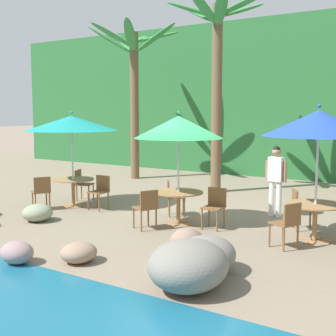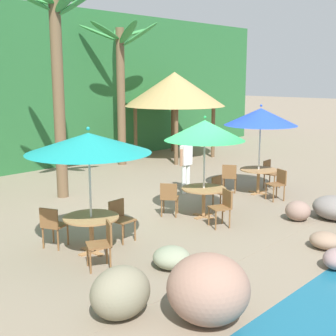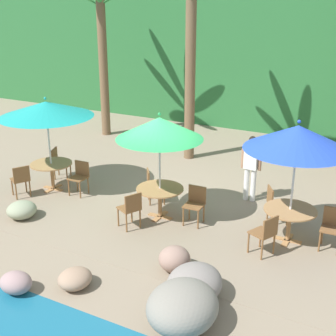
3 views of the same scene
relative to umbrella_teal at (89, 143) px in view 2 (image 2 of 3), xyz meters
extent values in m
plane|color=gray|center=(3.18, 0.20, -2.20)|extent=(120.00, 120.00, 0.00)
cube|color=gray|center=(3.18, 0.20, -2.20)|extent=(18.00, 5.20, 0.01)
cube|color=#286633|center=(3.18, 9.20, 0.80)|extent=(28.00, 2.40, 6.00)
ellipsoid|color=gray|center=(0.52, -1.68, -2.00)|extent=(0.68, 0.70, 0.40)
ellipsoid|color=gray|center=(-1.28, -2.34, -1.82)|extent=(0.95, 0.78, 0.77)
ellipsoid|color=#9B725F|center=(-0.50, -3.33, -1.71)|extent=(1.18, 1.21, 1.00)
ellipsoid|color=#967861|center=(3.39, -3.30, -2.04)|extent=(0.59, 0.63, 0.34)
ellipsoid|color=#8D6F61|center=(4.71, -1.98, -1.96)|extent=(0.60, 0.61, 0.49)
ellipsoid|color=gray|center=(5.41, -2.60, -1.91)|extent=(0.93, 1.08, 0.59)
cylinder|color=silver|center=(0.00, 0.00, -1.05)|extent=(0.04, 0.04, 2.31)
cone|color=teal|center=(0.00, 0.00, 0.00)|extent=(2.41, 2.41, 0.39)
sphere|color=teal|center=(0.00, 0.00, 0.28)|extent=(0.07, 0.07, 0.07)
cube|color=#A37547|center=(0.00, 0.00, -2.19)|extent=(0.60, 0.12, 0.03)
cube|color=#A37547|center=(0.00, 0.00, -2.19)|extent=(0.12, 0.60, 0.03)
cylinder|color=#A37547|center=(0.00, 0.00, -1.83)|extent=(0.09, 0.09, 0.71)
cylinder|color=#A37547|center=(0.00, 0.00, -1.48)|extent=(1.10, 1.10, 0.03)
cylinder|color=brown|center=(1.03, -0.15, -1.98)|extent=(0.04, 0.04, 0.45)
cylinder|color=brown|center=(0.68, -0.16, -1.98)|extent=(0.04, 0.04, 0.45)
cylinder|color=brown|center=(1.02, 0.21, -1.98)|extent=(0.04, 0.04, 0.45)
cylinder|color=brown|center=(0.67, 0.20, -1.98)|extent=(0.04, 0.04, 0.45)
cube|color=brown|center=(0.85, 0.03, -1.74)|extent=(0.43, 0.43, 0.03)
cube|color=brown|center=(0.84, 0.23, -1.54)|extent=(0.42, 0.05, 0.42)
cylinder|color=brown|center=(-0.23, 1.02, -1.98)|extent=(0.04, 0.04, 0.45)
cylinder|color=brown|center=(-0.09, 0.69, -1.98)|extent=(0.04, 0.04, 0.45)
cylinder|color=brown|center=(-0.56, 0.88, -1.98)|extent=(0.04, 0.04, 0.45)
cylinder|color=brown|center=(-0.42, 0.55, -1.98)|extent=(0.04, 0.04, 0.45)
cube|color=brown|center=(-0.32, 0.79, -1.74)|extent=(0.55, 0.55, 0.03)
cube|color=brown|center=(-0.51, 0.71, -1.54)|extent=(0.19, 0.40, 0.42)
cylinder|color=brown|center=(-0.66, -0.81, -1.98)|extent=(0.04, 0.04, 0.45)
cylinder|color=brown|center=(-0.48, -0.50, -1.98)|extent=(0.04, 0.04, 0.45)
cylinder|color=brown|center=(-0.35, -0.98, -1.98)|extent=(0.04, 0.04, 0.45)
cylinder|color=brown|center=(-0.17, -0.67, -1.98)|extent=(0.04, 0.04, 0.45)
cube|color=brown|center=(-0.41, -0.74, -1.74)|extent=(0.57, 0.57, 0.03)
cube|color=brown|center=(-0.24, -0.84, -1.54)|extent=(0.24, 0.38, 0.42)
cylinder|color=silver|center=(3.37, -0.13, -1.07)|extent=(0.04, 0.04, 2.27)
cone|color=#238E47|center=(3.37, -0.13, -0.03)|extent=(1.97, 1.97, 0.49)
sphere|color=#238E47|center=(3.37, -0.13, 0.29)|extent=(0.07, 0.07, 0.07)
cube|color=#A37547|center=(3.37, -0.13, -2.19)|extent=(0.60, 0.12, 0.03)
cube|color=#A37547|center=(3.37, -0.13, -2.19)|extent=(0.12, 0.60, 0.03)
cylinder|color=#A37547|center=(3.37, -0.13, -1.83)|extent=(0.09, 0.09, 0.71)
cylinder|color=#A37547|center=(3.37, -0.13, -1.48)|extent=(1.10, 1.10, 0.03)
cylinder|color=brown|center=(4.41, -0.25, -1.98)|extent=(0.04, 0.04, 0.45)
cylinder|color=brown|center=(4.05, -0.27, -1.98)|extent=(0.04, 0.04, 0.45)
cylinder|color=brown|center=(4.39, 0.10, -1.98)|extent=(0.04, 0.04, 0.45)
cylinder|color=brown|center=(4.03, 0.08, -1.98)|extent=(0.04, 0.04, 0.45)
cube|color=brown|center=(4.22, -0.08, -1.74)|extent=(0.44, 0.44, 0.03)
cube|color=brown|center=(4.21, 0.12, -1.54)|extent=(0.42, 0.06, 0.42)
cylinder|color=brown|center=(2.92, 0.81, -1.98)|extent=(0.04, 0.04, 0.45)
cylinder|color=brown|center=(3.13, 0.52, -1.98)|extent=(0.04, 0.04, 0.45)
cylinder|color=brown|center=(2.63, 0.61, -1.98)|extent=(0.04, 0.04, 0.45)
cylinder|color=brown|center=(2.84, 0.32, -1.98)|extent=(0.04, 0.04, 0.45)
cube|color=brown|center=(2.88, 0.57, -1.74)|extent=(0.59, 0.59, 0.03)
cube|color=brown|center=(2.72, 0.45, -1.54)|extent=(0.27, 0.36, 0.42)
cylinder|color=brown|center=(2.76, -0.98, -1.98)|extent=(0.04, 0.04, 0.45)
cylinder|color=brown|center=(2.92, -0.66, -1.98)|extent=(0.04, 0.04, 0.45)
cylinder|color=brown|center=(3.08, -1.13, -1.98)|extent=(0.04, 0.04, 0.45)
cylinder|color=brown|center=(3.24, -0.81, -1.98)|extent=(0.04, 0.04, 0.45)
cube|color=brown|center=(3.00, -0.89, -1.74)|extent=(0.56, 0.56, 0.03)
cube|color=brown|center=(3.18, -0.98, -1.54)|extent=(0.22, 0.39, 0.42)
cylinder|color=silver|center=(6.31, 0.16, -1.01)|extent=(0.04, 0.04, 2.39)
cone|color=blue|center=(6.31, 0.16, 0.09)|extent=(2.13, 2.13, 0.49)
sphere|color=blue|center=(6.31, 0.16, 0.41)|extent=(0.07, 0.07, 0.07)
cube|color=#A37547|center=(6.31, 0.16, -2.19)|extent=(0.60, 0.12, 0.03)
cube|color=#A37547|center=(6.31, 0.16, -2.19)|extent=(0.12, 0.60, 0.03)
cylinder|color=#A37547|center=(6.31, 0.16, -1.83)|extent=(0.09, 0.09, 0.71)
cylinder|color=#A37547|center=(6.31, 0.16, -1.48)|extent=(1.10, 1.10, 0.03)
cylinder|color=brown|center=(7.35, 0.02, -1.98)|extent=(0.04, 0.04, 0.45)
cylinder|color=brown|center=(6.99, 0.01, -1.98)|extent=(0.04, 0.04, 0.45)
cylinder|color=brown|center=(7.33, 0.38, -1.98)|extent=(0.04, 0.04, 0.45)
cylinder|color=brown|center=(6.98, 0.36, -1.98)|extent=(0.04, 0.04, 0.45)
cube|color=brown|center=(7.16, 0.19, -1.74)|extent=(0.44, 0.44, 0.03)
cube|color=brown|center=(7.15, 0.39, -1.54)|extent=(0.42, 0.05, 0.42)
cylinder|color=brown|center=(5.94, 1.13, -1.98)|extent=(0.04, 0.04, 0.45)
cylinder|color=brown|center=(6.12, 0.83, -1.98)|extent=(0.04, 0.04, 0.45)
cylinder|color=brown|center=(5.63, 0.95, -1.98)|extent=(0.04, 0.04, 0.45)
cylinder|color=brown|center=(5.81, 0.64, -1.98)|extent=(0.04, 0.04, 0.45)
cube|color=brown|center=(5.88, 0.89, -1.74)|extent=(0.58, 0.58, 0.03)
cube|color=brown|center=(5.71, 0.79, -1.54)|extent=(0.25, 0.38, 0.42)
cylinder|color=brown|center=(5.73, -0.71, -1.98)|extent=(0.04, 0.04, 0.45)
cylinder|color=brown|center=(5.88, -0.38, -1.98)|extent=(0.04, 0.04, 0.45)
cylinder|color=brown|center=(6.06, -0.85, -1.98)|extent=(0.04, 0.04, 0.45)
cylinder|color=brown|center=(6.20, -0.53, -1.98)|extent=(0.04, 0.04, 0.45)
cube|color=brown|center=(5.97, -0.62, -1.74)|extent=(0.55, 0.55, 0.03)
cube|color=brown|center=(6.15, -0.70, -1.54)|extent=(0.20, 0.40, 0.42)
cylinder|color=brown|center=(2.10, 4.09, 0.66)|extent=(0.32, 0.32, 5.73)
ellipsoid|color=#388942|center=(2.59, 4.71, 3.37)|extent=(1.23, 1.45, 0.60)
cylinder|color=brown|center=(6.60, 6.61, 0.41)|extent=(0.32, 0.32, 5.22)
ellipsoid|color=#388942|center=(7.41, 6.62, 2.89)|extent=(1.59, 0.38, 0.54)
ellipsoid|color=#388942|center=(7.09, 7.25, 2.88)|extent=(1.25, 1.47, 0.56)
ellipsoid|color=#388942|center=(6.08, 7.22, 2.83)|extent=(1.27, 1.41, 0.71)
ellipsoid|color=#388942|center=(5.81, 6.48, 2.85)|extent=(1.59, 0.60, 0.65)
ellipsoid|color=#388942|center=(6.34, 5.85, 2.79)|extent=(0.83, 1.53, 0.81)
ellipsoid|color=#388942|center=(6.97, 5.89, 2.75)|extent=(0.98, 1.45, 0.92)
cylinder|color=brown|center=(8.04, 7.37, -1.10)|extent=(0.16, 0.16, 2.20)
cylinder|color=brown|center=(10.38, 7.37, -1.10)|extent=(0.16, 0.16, 2.20)
cylinder|color=brown|center=(8.04, 5.03, -1.10)|extent=(0.16, 0.16, 2.20)
cylinder|color=brown|center=(10.38, 5.03, -1.10)|extent=(0.16, 0.16, 2.20)
cone|color=tan|center=(9.21, 6.20, 0.70)|extent=(4.26, 4.26, 1.40)
cylinder|color=white|center=(4.81, 1.79, -1.77)|extent=(0.13, 0.13, 0.86)
cylinder|color=white|center=(4.99, 1.79, -1.77)|extent=(0.13, 0.13, 0.86)
cube|color=white|center=(4.90, 1.79, -1.05)|extent=(0.36, 0.23, 0.58)
cylinder|color=#9E7051|center=(4.68, 1.79, -1.10)|extent=(0.08, 0.08, 0.50)
cylinder|color=#9E7051|center=(5.12, 1.79, -1.10)|extent=(0.08, 0.08, 0.50)
sphere|color=#9E7051|center=(4.90, 1.79, -0.64)|extent=(0.21, 0.21, 0.21)
sphere|color=black|center=(4.90, 1.79, -0.59)|extent=(0.18, 0.18, 0.18)
camera|label=1|loc=(8.79, -8.79, 0.31)|focal=49.88mm
camera|label=2|loc=(-5.37, -7.12, 1.27)|focal=49.76mm
camera|label=3|loc=(8.18, -8.76, 2.69)|focal=49.69mm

